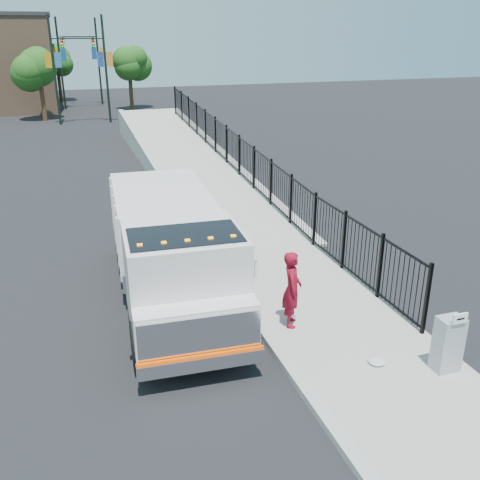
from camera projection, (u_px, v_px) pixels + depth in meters
name	position (u px, v px, depth m)	size (l,w,h in m)	color
ground	(255.00, 321.00, 13.64)	(120.00, 120.00, 0.00)	black
sidewalk	(362.00, 347.00, 12.41)	(3.55, 12.00, 0.12)	#9E998E
curb	(286.00, 362.00, 11.84)	(0.30, 12.00, 0.16)	#ADAAA3
ramp	(190.00, 170.00, 28.38)	(3.95, 24.00, 1.70)	#9E998E
iron_fence	(239.00, 168.00, 24.94)	(0.10, 28.00, 1.80)	black
truck	(171.00, 246.00, 14.09)	(3.17, 8.47, 2.85)	black
worker	(292.00, 289.00, 12.93)	(0.71, 0.46, 1.93)	maroon
utility_cabinet	(448.00, 344.00, 11.29)	(0.55, 0.40, 1.25)	gray
arrow_sign	(460.00, 319.00, 10.83)	(0.35, 0.04, 0.22)	white
debris	(377.00, 361.00, 11.70)	(0.38, 0.38, 0.10)	silver
light_pole_0	(58.00, 66.00, 40.30)	(3.77, 0.22, 8.00)	black
light_pole_1	(102.00, 65.00, 41.07)	(3.78, 0.22, 8.00)	black
light_pole_2	(64.00, 60.00, 48.43)	(3.77, 0.22, 8.00)	black
light_pole_3	(95.00, 58.00, 51.45)	(3.77, 0.22, 8.00)	black
tree_0	(39.00, 70.00, 42.11)	(3.09, 3.09, 5.55)	#382314
tree_1	(129.00, 65.00, 48.28)	(2.48, 2.48, 5.24)	#382314
tree_2	(57.00, 61.00, 54.19)	(2.79, 2.79, 5.40)	#382314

